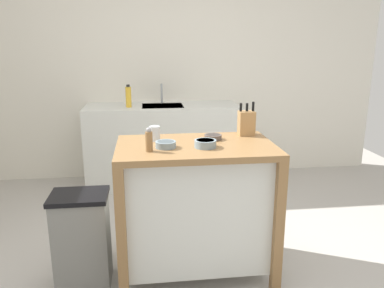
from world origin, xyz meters
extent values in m
plane|color=#ADA8A0|center=(0.00, 0.00, 0.00)|extent=(6.12, 6.12, 0.00)
cube|color=silver|center=(0.00, 2.28, 1.30)|extent=(5.12, 0.10, 2.60)
cube|color=olive|center=(0.10, 0.15, 0.90)|extent=(1.02, 0.64, 0.04)
cube|color=silver|center=(0.10, 0.15, 0.49)|extent=(0.92, 0.54, 0.78)
cube|color=olive|center=(-0.38, -0.14, 0.44)|extent=(0.06, 0.06, 0.88)
cube|color=olive|center=(0.58, -0.14, 0.44)|extent=(0.06, 0.06, 0.88)
cube|color=olive|center=(-0.38, 0.44, 0.44)|extent=(0.06, 0.06, 0.88)
cube|color=olive|center=(0.58, 0.44, 0.44)|extent=(0.06, 0.06, 0.88)
cube|color=#AD7F4C|center=(0.49, 0.37, 1.00)|extent=(0.11, 0.09, 0.17)
cylinder|color=black|center=(0.45, 0.37, 1.11)|extent=(0.02, 0.02, 0.06)
cylinder|color=black|center=(0.49, 0.37, 1.11)|extent=(0.02, 0.02, 0.06)
cylinder|color=black|center=(0.53, 0.37, 1.12)|extent=(0.02, 0.02, 0.07)
cylinder|color=#564C47|center=(0.23, 0.26, 0.93)|extent=(0.12, 0.12, 0.03)
cylinder|color=#342D2A|center=(0.23, 0.26, 0.95)|extent=(0.10, 0.10, 0.01)
cylinder|color=gray|center=(-0.10, 0.09, 0.94)|extent=(0.13, 0.13, 0.04)
cylinder|color=#49555B|center=(-0.10, 0.09, 0.95)|extent=(0.11, 0.11, 0.01)
cylinder|color=gray|center=(0.15, 0.07, 0.94)|extent=(0.14, 0.14, 0.05)
cylinder|color=#49555B|center=(0.15, 0.07, 0.96)|extent=(0.11, 0.11, 0.01)
cylinder|color=silver|center=(-0.16, 0.27, 0.97)|extent=(0.07, 0.07, 0.10)
cylinder|color=olive|center=(-0.20, 0.02, 0.98)|extent=(0.04, 0.04, 0.12)
sphere|color=#99999E|center=(-0.20, 0.02, 1.05)|extent=(0.03, 0.03, 0.03)
cube|color=slate|center=(-0.65, 0.10, 0.30)|extent=(0.34, 0.26, 0.60)
cube|color=black|center=(-0.65, 0.10, 0.61)|extent=(0.36, 0.28, 0.03)
cube|color=silver|center=(-0.03, 1.93, 0.44)|extent=(1.67, 0.60, 0.89)
cube|color=silver|center=(-0.03, 1.91, 0.87)|extent=(0.44, 0.36, 0.03)
cylinder|color=#B7BCC1|center=(-0.03, 2.07, 1.00)|extent=(0.02, 0.02, 0.22)
cylinder|color=yellow|center=(-0.39, 1.84, 1.00)|extent=(0.06, 0.06, 0.21)
cylinder|color=black|center=(-0.39, 1.84, 1.12)|extent=(0.04, 0.04, 0.02)
camera|label=1|loc=(-0.22, -2.21, 1.55)|focal=35.73mm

